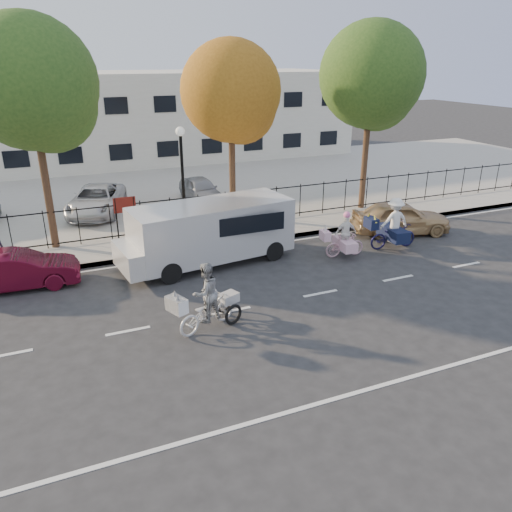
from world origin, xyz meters
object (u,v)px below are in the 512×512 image
bull_bike (393,228)px  red_sedan (18,270)px  zebra_trike (206,304)px  gold_sedan (401,218)px  white_van (209,231)px  lamppost (182,162)px  lot_car_b (96,200)px  lot_car_d (201,190)px  unicorn_bike (344,240)px

bull_bike → red_sedan: (-13.30, 1.66, -0.19)m
zebra_trike → gold_sedan: bearing=-87.8°
white_van → red_sedan: white_van is taller
lamppost → white_van: bearing=-88.4°
lot_car_b → gold_sedan: bearing=-14.1°
lamppost → white_van: size_ratio=0.67×
lamppost → lot_car_b: size_ratio=0.95×
white_van → gold_sedan: bearing=-7.3°
lamppost → red_sedan: (-6.23, -2.66, -2.50)m
bull_bike → lot_car_d: size_ratio=0.62×
lot_car_b → zebra_trike: bearing=-63.7°
lamppost → lot_car_b: (-3.01, 4.44, -2.33)m
unicorn_bike → bull_bike: size_ratio=0.80×
lot_car_d → white_van: bearing=-108.0°
unicorn_bike → red_sedan: 11.23m
white_van → lot_car_d: 7.84m
zebra_trike → gold_sedan: 10.89m
zebra_trike → red_sedan: (-4.79, 4.81, -0.13)m
lot_car_b → lot_car_d: 5.08m
unicorn_bike → white_van: size_ratio=0.27×
red_sedan → lot_car_d: bearing=-45.2°
lot_car_b → lot_car_d: (5.08, 0.13, -0.03)m
red_sedan → lot_car_b: 7.80m
red_sedan → lot_car_b: size_ratio=0.81×
gold_sedan → lot_car_b: 13.69m
unicorn_bike → red_sedan: unicorn_bike is taller
lamppost → red_sedan: lamppost is taller
zebra_trike → gold_sedan: zebra_trike is taller
red_sedan → lamppost: bearing=-63.1°
unicorn_bike → lot_car_b: bearing=48.1°
white_van → lamppost: bearing=84.3°
lot_car_d → lot_car_b: bearing=178.1°
gold_sedan → lot_car_b: lot_car_b is taller
unicorn_bike → red_sedan: (-11.10, 1.71, -0.03)m
zebra_trike → lot_car_d: 12.54m
gold_sedan → lot_car_d: (-6.41, 7.57, 0.07)m
unicorn_bike → lot_car_d: bearing=23.7°
unicorn_bike → white_van: (-4.79, 1.36, 0.57)m
zebra_trike → red_sedan: bearing=22.9°
zebra_trike → bull_bike: bull_bike is taller
zebra_trike → red_sedan: size_ratio=0.59×
red_sedan → white_van: bearing=-89.3°
gold_sedan → lot_car_d: 9.92m
red_sedan → gold_sedan: bearing=-87.6°
zebra_trike → bull_bike: (8.52, 3.15, 0.06)m
red_sedan → unicorn_bike: bearing=-95.0°
white_van → gold_sedan: size_ratio=1.59×
unicorn_bike → lot_car_b: (-7.88, 8.81, 0.14)m
zebra_trike → bull_bike: size_ratio=1.02×
bull_bike → white_van: size_ratio=0.34×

